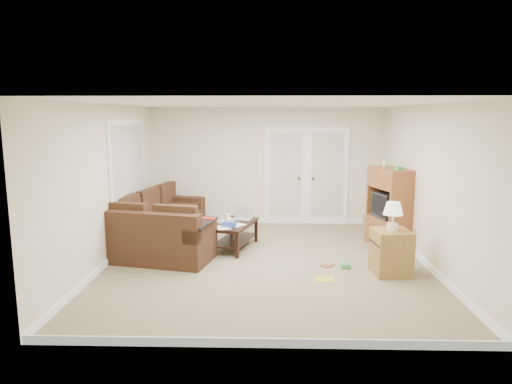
{
  "coord_description": "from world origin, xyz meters",
  "views": [
    {
      "loc": [
        0.03,
        -7.04,
        2.31
      ],
      "look_at": [
        -0.16,
        0.25,
        1.1
      ],
      "focal_mm": 32.0,
      "sensor_mm": 36.0,
      "label": 1
    }
  ],
  "objects_px": {
    "coffee_table": "(235,234)",
    "side_cabinet": "(391,248)",
    "sectional_sofa": "(158,229)",
    "tv_armoire": "(390,207)"
  },
  "relations": [
    {
      "from": "sectional_sofa",
      "to": "side_cabinet",
      "type": "distance_m",
      "value": 3.98
    },
    {
      "from": "coffee_table",
      "to": "side_cabinet",
      "type": "height_order",
      "value": "side_cabinet"
    },
    {
      "from": "sectional_sofa",
      "to": "side_cabinet",
      "type": "bearing_deg",
      "value": -6.05
    },
    {
      "from": "sectional_sofa",
      "to": "coffee_table",
      "type": "distance_m",
      "value": 1.36
    },
    {
      "from": "coffee_table",
      "to": "tv_armoire",
      "type": "height_order",
      "value": "tv_armoire"
    },
    {
      "from": "coffee_table",
      "to": "side_cabinet",
      "type": "distance_m",
      "value": 2.73
    },
    {
      "from": "tv_armoire",
      "to": "side_cabinet",
      "type": "relative_size",
      "value": 1.4
    },
    {
      "from": "coffee_table",
      "to": "sectional_sofa",
      "type": "bearing_deg",
      "value": -164.29
    },
    {
      "from": "sectional_sofa",
      "to": "tv_armoire",
      "type": "bearing_deg",
      "value": 15.29
    },
    {
      "from": "side_cabinet",
      "to": "tv_armoire",
      "type": "bearing_deg",
      "value": 70.85
    }
  ]
}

